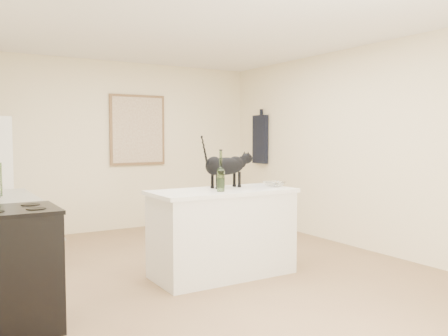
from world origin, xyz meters
TOP-DOWN VIEW (x-y plane):
  - floor at (0.00, 0.00)m, footprint 5.50×5.50m
  - ceiling at (0.00, 0.00)m, footprint 5.50×5.50m
  - wall_back at (0.00, 2.75)m, footprint 4.50×0.00m
  - wall_front at (0.00, -2.75)m, footprint 4.50×0.00m
  - wall_right at (2.25, 0.00)m, footprint 0.00×5.50m
  - island_base at (0.10, -0.20)m, footprint 1.44×0.67m
  - island_top at (0.10, -0.20)m, footprint 1.50×0.70m
  - left_cabinets at (-1.95, 0.30)m, footprint 0.60×1.40m
  - stove at (-1.95, -0.60)m, footprint 0.60×0.60m
  - artwork_frame at (0.30, 2.72)m, footprint 0.90×0.03m
  - artwork_canvas at (0.30, 2.70)m, footprint 0.82×0.00m
  - hanging_garment at (2.19, 2.05)m, footprint 0.08×0.34m
  - black_cat at (0.22, -0.07)m, footprint 0.61×0.24m
  - wine_bottle at (0.00, -0.33)m, footprint 0.08×0.08m
  - glass_bowl at (0.73, -0.26)m, footprint 0.25×0.25m
  - fridge_paper at (-1.60, 2.45)m, footprint 0.04×0.15m

SIDE VIEW (x-z plane):
  - floor at x=0.00m, z-range 0.00..0.00m
  - island_base at x=0.10m, z-range 0.00..0.86m
  - left_cabinets at x=-1.95m, z-range 0.00..0.86m
  - stove at x=-1.95m, z-range 0.00..0.90m
  - island_top at x=0.10m, z-range 0.86..0.90m
  - glass_bowl at x=0.73m, z-range 0.90..0.96m
  - wine_bottle at x=0.00m, z-range 0.90..1.27m
  - black_cat at x=0.22m, z-range 0.90..1.32m
  - fridge_paper at x=-1.60m, z-range 1.06..1.25m
  - wall_back at x=0.00m, z-range -0.95..3.55m
  - wall_front at x=0.00m, z-range -0.95..3.55m
  - wall_right at x=2.25m, z-range -1.45..4.05m
  - hanging_garment at x=2.19m, z-range 1.00..1.80m
  - artwork_frame at x=0.30m, z-range 1.00..2.10m
  - artwork_canvas at x=0.30m, z-range 1.04..2.06m
  - ceiling at x=0.00m, z-range 2.60..2.60m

